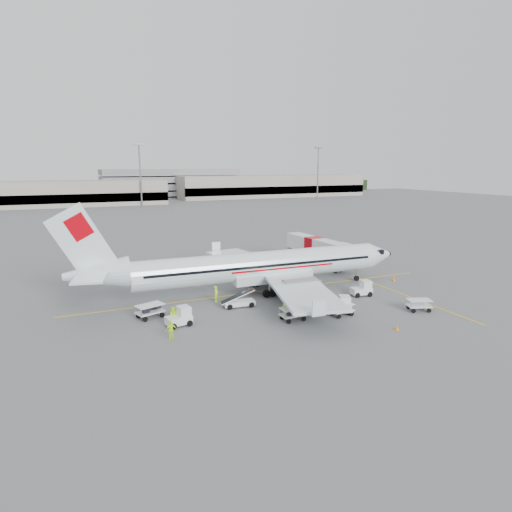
% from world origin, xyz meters
% --- Properties ---
extents(ground, '(360.00, 360.00, 0.00)m').
position_xyz_m(ground, '(0.00, 0.00, 0.00)').
color(ground, '#56595B').
extents(stripe_lead, '(44.00, 0.20, 0.01)m').
position_xyz_m(stripe_lead, '(0.00, 0.00, 0.01)').
color(stripe_lead, yellow).
rests_on(stripe_lead, ground).
extents(stripe_cross, '(0.20, 20.00, 0.01)m').
position_xyz_m(stripe_cross, '(14.00, -8.00, 0.01)').
color(stripe_cross, yellow).
rests_on(stripe_cross, ground).
extents(terminal_west, '(110.00, 22.00, 9.00)m').
position_xyz_m(terminal_west, '(-40.00, 130.00, 4.50)').
color(terminal_west, gray).
rests_on(terminal_west, ground).
extents(terminal_east, '(90.00, 26.00, 10.00)m').
position_xyz_m(terminal_east, '(70.00, 145.00, 5.00)').
color(terminal_east, gray).
rests_on(terminal_east, ground).
extents(parking_garage, '(62.00, 24.00, 14.00)m').
position_xyz_m(parking_garage, '(25.00, 160.00, 7.00)').
color(parking_garage, slate).
rests_on(parking_garage, ground).
extents(treeline, '(300.00, 3.00, 6.00)m').
position_xyz_m(treeline, '(0.00, 175.00, 3.00)').
color(treeline, black).
rests_on(treeline, ground).
extents(mast_center, '(3.20, 1.20, 22.00)m').
position_xyz_m(mast_center, '(5.00, 118.00, 11.00)').
color(mast_center, slate).
rests_on(mast_center, ground).
extents(mast_east, '(3.20, 1.20, 22.00)m').
position_xyz_m(mast_east, '(80.00, 118.00, 11.00)').
color(mast_east, slate).
rests_on(mast_east, ground).
extents(aircraft, '(39.38, 31.35, 10.59)m').
position_xyz_m(aircraft, '(-0.19, -0.05, 5.29)').
color(aircraft, white).
rests_on(aircraft, ground).
extents(jet_bridge, '(3.96, 15.55, 4.04)m').
position_xyz_m(jet_bridge, '(12.66, 9.65, 2.02)').
color(jet_bridge, silver).
rests_on(jet_bridge, ground).
extents(belt_loader, '(4.37, 2.01, 2.29)m').
position_xyz_m(belt_loader, '(-4.53, -4.01, 1.15)').
color(belt_loader, silver).
rests_on(belt_loader, ground).
extents(tug_fore, '(2.40, 1.61, 1.72)m').
position_xyz_m(tug_fore, '(9.37, -5.90, 0.86)').
color(tug_fore, silver).
rests_on(tug_fore, ground).
extents(tug_mid, '(2.56, 2.05, 1.73)m').
position_xyz_m(tug_mid, '(3.80, -9.74, 0.86)').
color(tug_mid, silver).
rests_on(tug_mid, ground).
extents(tug_aft, '(2.44, 1.64, 1.75)m').
position_xyz_m(tug_aft, '(-11.50, -6.85, 0.87)').
color(tug_aft, silver).
rests_on(tug_aft, ground).
extents(cart_loaded_a, '(2.42, 1.49, 1.24)m').
position_xyz_m(cart_loaded_a, '(-1.36, -9.75, 0.62)').
color(cart_loaded_a, silver).
rests_on(cart_loaded_a, ground).
extents(cart_loaded_b, '(2.89, 2.23, 1.33)m').
position_xyz_m(cart_loaded_b, '(-13.51, -3.70, 0.66)').
color(cart_loaded_b, silver).
rests_on(cart_loaded_b, ground).
extents(cart_empty_a, '(2.34, 1.50, 1.17)m').
position_xyz_m(cart_empty_a, '(3.60, -10.49, 0.58)').
color(cart_empty_a, silver).
rests_on(cart_empty_a, ground).
extents(cart_empty_b, '(2.59, 2.02, 1.19)m').
position_xyz_m(cart_empty_b, '(11.45, -12.43, 0.59)').
color(cart_empty_b, silver).
rests_on(cart_empty_b, ground).
extents(cone_nose, '(0.42, 0.42, 0.68)m').
position_xyz_m(cone_nose, '(17.04, -2.43, 0.34)').
color(cone_nose, orange).
rests_on(cone_nose, ground).
extents(cone_port, '(0.33, 0.33, 0.54)m').
position_xyz_m(cone_port, '(1.97, 12.28, 0.27)').
color(cone_port, orange).
rests_on(cone_port, ground).
extents(cone_stbd, '(0.33, 0.33, 0.55)m').
position_xyz_m(cone_stbd, '(5.86, -15.62, 0.27)').
color(cone_stbd, orange).
rests_on(cone_stbd, ground).
extents(crew_a, '(0.72, 0.75, 1.73)m').
position_xyz_m(crew_a, '(-6.17, -1.50, 0.87)').
color(crew_a, '#B3EA17').
rests_on(crew_a, ground).
extents(crew_b, '(1.01, 0.91, 1.69)m').
position_xyz_m(crew_b, '(-11.86, -6.43, 0.84)').
color(crew_b, '#B3EA17').
rests_on(crew_b, ground).
extents(crew_c, '(0.89, 1.22, 1.70)m').
position_xyz_m(crew_c, '(-1.27, -8.17, 0.85)').
color(crew_c, '#B3EA17').
rests_on(crew_c, ground).
extents(crew_d, '(1.02, 0.58, 1.65)m').
position_xyz_m(crew_d, '(-12.82, -9.64, 0.82)').
color(crew_d, '#B3EA17').
rests_on(crew_d, ground).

